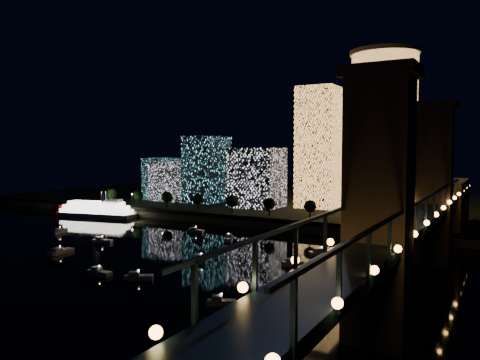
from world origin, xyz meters
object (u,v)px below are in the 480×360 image
object	(u,v)px
truss_bridge	(403,234)
riverboat	(93,210)
tower_cylindrical	(383,131)
tower_rectangular	(319,148)

from	to	relation	value
truss_bridge	riverboat	size ratio (longest dim) A/B	5.62
truss_bridge	riverboat	distance (m)	182.18
truss_bridge	tower_cylindrical	bearing A→B (deg)	104.80
tower_cylindrical	truss_bridge	world-z (taller)	tower_cylindrical
tower_cylindrical	tower_rectangular	world-z (taller)	tower_cylindrical
tower_cylindrical	truss_bridge	size ratio (longest dim) A/B	0.30
riverboat	truss_bridge	bearing A→B (deg)	-21.10
tower_rectangular	riverboat	xyz separation A→B (m)	(-103.31, -59.39, -32.91)
tower_rectangular	riverboat	size ratio (longest dim) A/B	1.33
tower_cylindrical	riverboat	size ratio (longest dim) A/B	1.67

